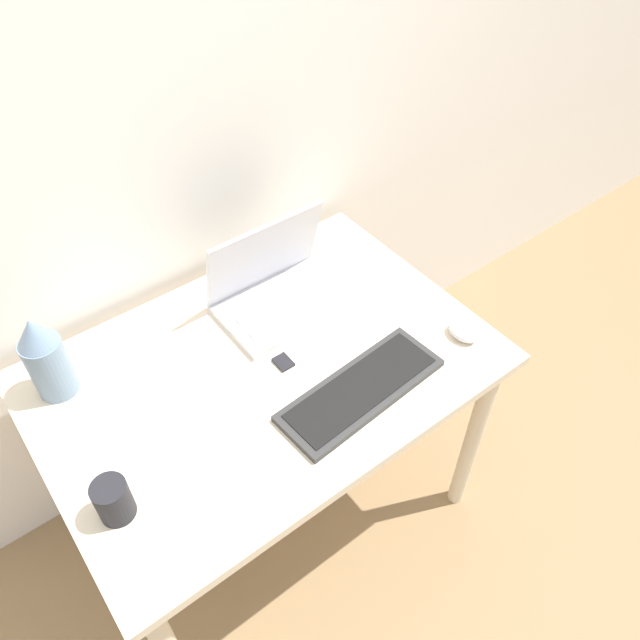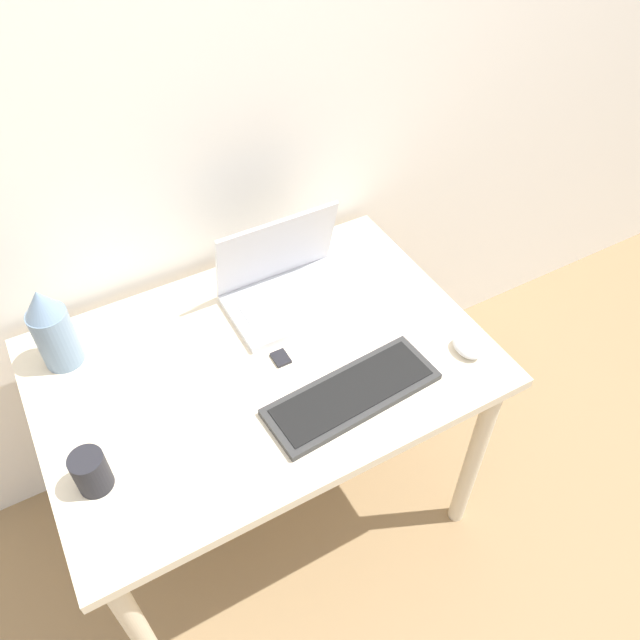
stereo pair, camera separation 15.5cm
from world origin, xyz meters
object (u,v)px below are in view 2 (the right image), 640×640
(laptop, at_px, (287,283))
(mouse, at_px, (468,346))
(mug, at_px, (91,472))
(vase, at_px, (52,328))
(keyboard, at_px, (352,394))
(mp3_player, at_px, (281,358))

(laptop, relative_size, mouse, 3.94)
(mug, bearing_deg, vase, 86.30)
(mug, bearing_deg, keyboard, -6.24)
(mouse, distance_m, vase, 1.03)
(keyboard, distance_m, mug, 0.61)
(vase, distance_m, mp3_player, 0.56)
(keyboard, bearing_deg, mp3_player, 117.28)
(vase, bearing_deg, mouse, -27.58)
(laptop, height_order, mug, laptop)
(mouse, bearing_deg, mug, 174.77)
(keyboard, relative_size, mp3_player, 8.81)
(mouse, bearing_deg, keyboard, 176.60)
(keyboard, distance_m, mouse, 0.33)
(laptop, distance_m, mug, 0.70)
(vase, distance_m, mug, 0.40)
(mp3_player, bearing_deg, vase, 150.96)
(laptop, height_order, vase, laptop)
(mp3_player, height_order, mug, mug)
(keyboard, bearing_deg, vase, 141.71)
(laptop, bearing_deg, mouse, -52.34)
(mouse, bearing_deg, vase, 152.42)
(laptop, height_order, keyboard, laptop)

